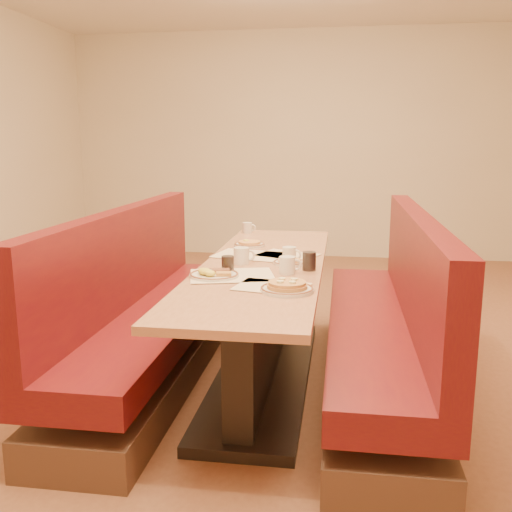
# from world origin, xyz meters

# --- Properties ---
(ground) EXTENTS (8.00, 8.00, 0.00)m
(ground) POSITION_xyz_m (0.00, 0.00, 0.00)
(ground) COLOR #9E6647
(ground) RESTS_ON ground
(room_envelope) EXTENTS (6.04, 8.04, 2.82)m
(room_envelope) POSITION_xyz_m (0.00, 0.00, 1.93)
(room_envelope) COLOR beige
(room_envelope) RESTS_ON ground
(diner_table) EXTENTS (0.70, 2.50, 0.75)m
(diner_table) POSITION_xyz_m (0.00, 0.00, 0.37)
(diner_table) COLOR black
(diner_table) RESTS_ON ground
(booth_left) EXTENTS (0.55, 2.50, 1.05)m
(booth_left) POSITION_xyz_m (-0.73, 0.00, 0.36)
(booth_left) COLOR #4C3326
(booth_left) RESTS_ON ground
(booth_right) EXTENTS (0.55, 2.50, 1.05)m
(booth_right) POSITION_xyz_m (0.73, 0.00, 0.36)
(booth_right) COLOR #4C3326
(booth_right) RESTS_ON ground
(placemat_near_left) EXTENTS (0.51, 0.43, 0.00)m
(placemat_near_left) POSITION_xyz_m (-0.12, -0.36, 0.75)
(placemat_near_left) COLOR beige
(placemat_near_left) RESTS_ON diner_table
(placemat_near_right) EXTENTS (0.39, 0.32, 0.00)m
(placemat_near_right) POSITION_xyz_m (0.12, -0.56, 0.75)
(placemat_near_right) COLOR beige
(placemat_near_right) RESTS_ON diner_table
(placemat_far_left) EXTENTS (0.47, 0.39, 0.00)m
(placemat_far_left) POSITION_xyz_m (-0.12, 0.21, 0.75)
(placemat_far_left) COLOR beige
(placemat_far_left) RESTS_ON diner_table
(placemat_far_right) EXTENTS (0.43, 0.38, 0.00)m
(placemat_far_right) POSITION_xyz_m (0.12, 0.24, 0.75)
(placemat_far_right) COLOR beige
(placemat_far_right) RESTS_ON diner_table
(pancake_plate) EXTENTS (0.26, 0.26, 0.06)m
(pancake_plate) POSITION_xyz_m (0.20, -0.63, 0.77)
(pancake_plate) COLOR silver
(pancake_plate) RESTS_ON diner_table
(eggs_plate) EXTENTS (0.26, 0.26, 0.05)m
(eggs_plate) POSITION_xyz_m (-0.21, -0.40, 0.77)
(eggs_plate) COLOR silver
(eggs_plate) RESTS_ON diner_table
(extra_plate_mid) EXTENTS (0.19, 0.19, 0.04)m
(extra_plate_mid) POSITION_xyz_m (0.15, -0.01, 0.76)
(extra_plate_mid) COLOR silver
(extra_plate_mid) RESTS_ON diner_table
(extra_plate_far) EXTENTS (0.22, 0.22, 0.04)m
(extra_plate_far) POSITION_xyz_m (-0.17, 0.53, 0.76)
(extra_plate_far) COLOR silver
(extra_plate_far) RESTS_ON diner_table
(coffee_mug_a) EXTENTS (0.12, 0.09, 0.09)m
(coffee_mug_a) POSITION_xyz_m (0.17, -0.26, 0.80)
(coffee_mug_a) COLOR silver
(coffee_mug_a) RESTS_ON diner_table
(coffee_mug_b) EXTENTS (0.13, 0.09, 0.10)m
(coffee_mug_b) POSITION_xyz_m (-0.12, -0.05, 0.80)
(coffee_mug_b) COLOR silver
(coffee_mug_b) RESTS_ON diner_table
(coffee_mug_c) EXTENTS (0.12, 0.08, 0.09)m
(coffee_mug_c) POSITION_xyz_m (0.15, 0.06, 0.80)
(coffee_mug_c) COLOR silver
(coffee_mug_c) RESTS_ON diner_table
(coffee_mug_d) EXTENTS (0.11, 0.08, 0.08)m
(coffee_mug_d) POSITION_xyz_m (-0.28, 1.10, 0.79)
(coffee_mug_d) COLOR silver
(coffee_mug_d) RESTS_ON diner_table
(soda_tumbler_near) EXTENTS (0.07, 0.07, 0.09)m
(soda_tumbler_near) POSITION_xyz_m (-0.16, -0.29, 0.80)
(soda_tumbler_near) COLOR black
(soda_tumbler_near) RESTS_ON diner_table
(soda_tumbler_mid) EXTENTS (0.08, 0.08, 0.11)m
(soda_tumbler_mid) POSITION_xyz_m (0.28, -0.16, 0.80)
(soda_tumbler_mid) COLOR black
(soda_tumbler_mid) RESTS_ON diner_table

